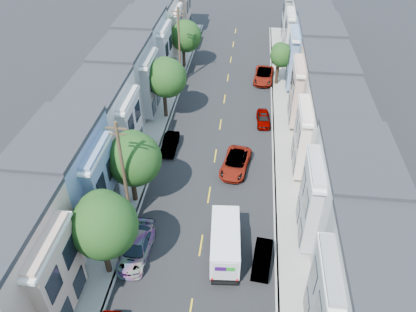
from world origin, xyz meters
The scene contains 23 objects.
ground centered at (0.00, 0.00, 0.00)m, with size 160.00×160.00×0.00m, color black.
road_slab centered at (0.00, 15.00, 0.01)m, with size 12.00×70.00×0.02m, color black.
curb_left centered at (-6.05, 15.00, 0.07)m, with size 0.30×70.00×0.15m, color gray.
curb_right centered at (6.05, 15.00, 0.07)m, with size 0.30×70.00×0.15m, color gray.
sidewalk_left centered at (-7.35, 15.00, 0.07)m, with size 2.60×70.00×0.15m, color gray.
sidewalk_right centered at (7.35, 15.00, 0.07)m, with size 2.60×70.00×0.15m, color gray.
centerline centered at (0.00, 15.00, 0.00)m, with size 0.12×70.00×0.01m, color gold.
townhouse_row_left centered at (-11.15, 15.00, 0.00)m, with size 5.00×70.00×8.50m, color beige.
townhouse_row_right centered at (11.15, 15.00, 0.00)m, with size 5.00×70.00×8.50m, color beige.
tree_b centered at (-6.30, -3.28, 5.10)m, with size 4.70×4.70×7.47m.
tree_c centered at (-6.30, 4.58, 4.77)m, with size 4.70×4.70×7.14m.
tree_d centered at (-6.30, 18.99, 5.11)m, with size 4.49×4.49×7.39m.
tree_e centered at (-6.30, 32.72, 4.62)m, with size 4.39×4.39×6.84m.
tree_far_r centered at (6.89, 28.83, 4.11)m, with size 3.10×3.10×5.71m.
utility_pole_near centered at (-6.30, 2.00, 5.15)m, with size 1.60×0.26×10.00m.
utility_pole_far centered at (-6.30, 28.00, 5.15)m, with size 1.60×0.26×10.00m.
fedex_truck centered at (1.99, -0.74, 1.54)m, with size 2.21×5.73×2.75m.
lead_sedan centered at (2.19, 10.08, 0.74)m, with size 2.47×5.35×1.49m, color black.
parked_left_c centered at (-4.90, -1.47, 0.75)m, with size 2.11×5.03×1.51m, color #ADB0B8.
parked_left_d centered at (-4.90, 12.68, 0.67)m, with size 1.42×4.02×1.34m, color #360713.
parked_right_b centered at (4.90, -1.30, 0.63)m, with size 1.33×3.76×1.25m, color silver.
parked_right_c centered at (4.90, 18.84, 0.64)m, with size 1.51×3.93×1.28m, color black.
parked_right_d centered at (4.90, 29.66, 0.76)m, with size 2.52×5.46×1.52m, color black.
Camera 1 is at (2.99, -21.41, 25.79)m, focal length 35.00 mm.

